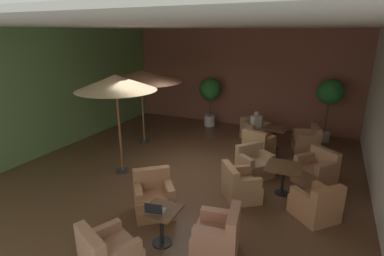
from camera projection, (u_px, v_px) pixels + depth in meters
ground_plane at (184, 173)px, 8.11m from camera, size 9.04×10.00×0.02m
wall_back_brick at (240, 79)px, 11.83m from camera, size 9.04×0.08×3.74m
wall_left_accent at (55, 91)px, 9.36m from camera, size 0.08×10.00×3.74m
ceiling_slab at (183, 25)px, 6.97m from camera, size 9.04×10.00×0.06m
cafe_table_front_left at (161, 218)px, 5.24m from camera, size 0.61×0.61×0.69m
armchair_front_left_north at (108, 255)px, 4.67m from camera, size 1.03×1.03×0.82m
armchair_front_left_east at (218, 237)px, 5.04m from camera, size 0.85×0.84×0.86m
armchair_front_left_south at (154, 198)px, 6.22m from camera, size 1.07×1.07×0.90m
cafe_table_front_right at (284, 171)px, 6.89m from camera, size 0.79×0.79×0.69m
armchair_front_right_north at (316, 172)px, 7.40m from camera, size 1.09×1.09×0.89m
armchair_front_right_east at (254, 165)px, 7.87m from camera, size 1.05×1.06×0.81m
armchair_front_right_south at (240, 186)px, 6.76m from camera, size 1.04×1.06×0.82m
armchair_front_right_west at (316, 205)px, 6.03m from camera, size 1.06×1.06×0.80m
cafe_table_mid_center at (275, 132)px, 9.65m from camera, size 0.75×0.75×0.69m
armchair_mid_center_north at (258, 147)px, 9.00m from camera, size 0.94×0.95×0.90m
armchair_mid_center_east at (307, 141)px, 9.59m from camera, size 0.93×0.96×0.81m
armchair_mid_center_south at (255, 131)px, 10.59m from camera, size 1.10×1.10×0.77m
patio_umbrella_tall_red at (116, 83)px, 7.41m from camera, size 2.02×2.02×2.62m
patio_umbrella_center_beige at (141, 76)px, 9.66m from camera, size 2.67×2.67×2.44m
potted_tree_left_corner at (210, 93)px, 11.80m from camera, size 0.86×0.86×1.91m
potted_tree_mid_left at (330, 95)px, 10.00m from camera, size 0.85×0.85×2.15m
patron_blue_shirt at (256, 121)px, 10.44m from camera, size 0.37×0.39×0.61m
iced_drink_cup at (159, 210)px, 5.07m from camera, size 0.08×0.08×0.11m
open_laptop at (155, 210)px, 5.08m from camera, size 0.35×0.29×0.20m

